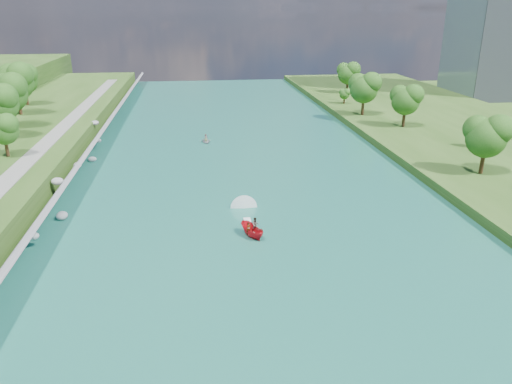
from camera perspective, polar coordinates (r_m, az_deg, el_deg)
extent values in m
plane|color=#2D5119|center=(55.08, 1.10, -7.15)|extent=(260.00, 260.00, 0.00)
cube|color=#185C54|center=(73.24, -1.17, 0.06)|extent=(55.00, 240.00, 0.10)
cube|color=slate|center=(74.65, -21.31, 0.44)|extent=(3.54, 236.00, 4.05)
ellipsoid|color=gray|center=(61.00, -23.96, -4.62)|extent=(0.95, 1.13, 0.74)
ellipsoid|color=gray|center=(68.15, -21.30, -2.53)|extent=(1.43, 1.78, 1.05)
ellipsoid|color=gray|center=(75.25, -21.75, 1.14)|extent=(1.72, 1.55, 1.03)
ellipsoid|color=gray|center=(83.72, -19.72, 2.91)|extent=(1.22, 1.40, 0.88)
ellipsoid|color=gray|center=(92.06, -18.21, 3.58)|extent=(1.47, 1.18, 0.93)
ellipsoid|color=gray|center=(99.94, -17.58, 5.62)|extent=(1.14, 1.28, 0.74)
ellipsoid|color=gray|center=(108.60, -17.94, 7.53)|extent=(1.59, 2.00, 0.92)
cube|color=gray|center=(76.06, -26.33, 1.45)|extent=(3.00, 200.00, 0.10)
ellipsoid|color=#144B15|center=(86.75, -26.87, 6.22)|extent=(4.80, 4.80, 8.01)
ellipsoid|color=#144B15|center=(99.75, -27.21, 8.72)|extent=(6.79, 6.79, 11.31)
ellipsoid|color=#144B15|center=(107.78, -26.41, 9.84)|extent=(7.40, 7.40, 12.34)
ellipsoid|color=#144B15|center=(120.86, -25.73, 11.06)|extent=(7.87, 7.87, 13.11)
ellipsoid|color=#144B15|center=(132.58, -24.99, 11.43)|extent=(6.79, 6.79, 11.31)
ellipsoid|color=#144B15|center=(82.78, 24.80, 5.49)|extent=(6.44, 6.44, 10.74)
ellipsoid|color=#144B15|center=(99.42, 23.89, 5.96)|extent=(2.65, 2.65, 4.41)
ellipsoid|color=#144B15|center=(111.26, 16.72, 9.83)|extent=(6.32, 6.32, 10.54)
ellipsoid|color=#144B15|center=(121.47, 12.24, 11.31)|extent=(7.00, 7.00, 11.67)
ellipsoid|color=#144B15|center=(136.12, 10.07, 10.89)|extent=(2.80, 2.80, 4.67)
ellipsoid|color=#144B15|center=(153.64, 10.46, 13.03)|extent=(6.37, 6.37, 10.61)
imported|color=red|center=(58.71, -0.50, -4.37)|extent=(3.11, 4.31, 1.56)
imported|color=#66605B|center=(58.16, -0.84, -4.24)|extent=(0.63, 0.47, 1.57)
imported|color=#66605B|center=(59.03, -0.07, -3.75)|extent=(0.87, 0.68, 1.76)
cube|color=white|center=(61.74, -0.82, -3.85)|extent=(0.90, 5.00, 0.06)
imported|color=#9CA0A5|center=(100.71, -5.74, 5.85)|extent=(2.57, 3.36, 0.65)
imported|color=#66605B|center=(100.56, -5.75, 6.19)|extent=(0.77, 0.62, 1.37)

